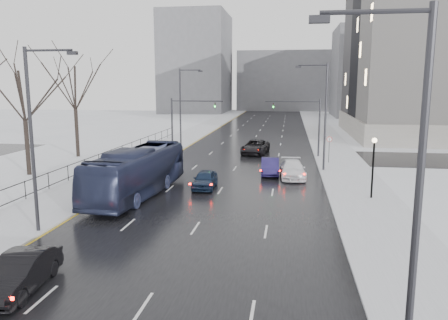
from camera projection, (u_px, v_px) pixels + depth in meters
The scene contains 25 objects.
road at pixel (252, 142), 61.78m from camera, with size 16.00×150.00×0.04m, color black.
cross_road at pixel (244, 155), 50.09m from camera, with size 130.00×10.00×0.04m, color black.
sidewalk_left at pixel (180, 140), 63.31m from camera, with size 5.00×150.00×0.16m, color silver.
sidewalk_right at pixel (328, 143), 60.22m from camera, with size 5.00×150.00×0.16m, color silver.
park_strip at pixel (118, 139), 64.71m from camera, with size 14.00×150.00×0.12m, color white.
tree_park_d at pixel (30, 176), 39.07m from camera, with size 8.75×8.75×12.50m, color black, non-canonical shape.
tree_park_e at pixel (78, 157), 48.87m from camera, with size 9.45×9.45×13.50m, color black, non-canonical shape.
iron_fence at pixel (55, 177), 34.32m from camera, with size 0.06×70.00×1.30m.
streetlight_r_near at pixel (410, 185), 10.91m from camera, with size 2.95×0.25×10.00m.
streetlight_r_mid at pixel (323, 111), 40.13m from camera, with size 2.95×0.25×10.00m.
streetlight_l_near at pixel (35, 132), 23.05m from camera, with size 2.95×0.25×10.00m.
streetlight_l_far at pixel (182, 104), 54.23m from camera, with size 2.95×0.25×10.00m.
lamppost_r_mid at pixel (373, 159), 30.44m from camera, with size 0.36×0.36×4.28m.
mast_signal_right at pixel (310, 121), 48.31m from camera, with size 6.10×0.33×6.50m.
mast_signal_left at pixel (181, 119), 50.46m from camera, with size 6.10×0.33×6.50m.
no_uturn_sign at pixel (329, 142), 44.45m from camera, with size 0.60×0.06×2.70m.
bldg_far_right at pixel (383, 72), 109.35m from camera, with size 24.00×20.00×22.00m, color slate.
bldg_far_left at pixel (196, 63), 125.93m from camera, with size 18.00×22.00×28.00m, color slate.
bldg_far_center at pixel (287, 81), 137.58m from camera, with size 30.00×18.00×18.00m, color slate.
sedan_left_near at pixel (20, 273), 17.15m from camera, with size 1.56×4.47×1.47m, color black.
bus at pixel (137, 172), 31.76m from camera, with size 2.94×12.58×3.50m, color #262C4B.
sedan_center_near at pixel (205, 179), 34.19m from camera, with size 1.64×4.08×1.39m, color #14233D.
sedan_right_near at pixel (270, 166), 39.36m from camera, with size 1.56×4.49×1.48m, color navy.
sedan_right_cross at pixel (255, 147), 51.13m from camera, with size 2.67×5.79×1.61m, color black.
sedan_right_far at pixel (293, 169), 37.99m from camera, with size 2.09×5.14×1.49m, color white.
Camera 1 is at (5.16, -1.22, 8.10)m, focal length 35.00 mm.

